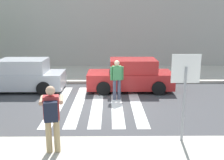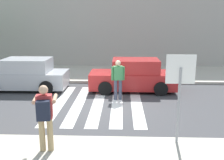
{
  "view_description": "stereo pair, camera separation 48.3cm",
  "coord_description": "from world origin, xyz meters",
  "px_view_note": "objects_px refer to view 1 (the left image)",
  "views": [
    {
      "loc": [
        0.49,
        -10.16,
        3.43
      ],
      "look_at": [
        0.6,
        -0.2,
        1.1
      ],
      "focal_mm": 42.0,
      "sensor_mm": 36.0,
      "label": 1
    },
    {
      "loc": [
        0.97,
        -10.15,
        3.43
      ],
      "look_at": [
        0.6,
        -0.2,
        1.1
      ],
      "focal_mm": 42.0,
      "sensor_mm": 36.0,
      "label": 2
    }
  ],
  "objects_px": {
    "parked_car_red": "(131,76)",
    "pedestrian_crossing": "(117,78)",
    "stop_sign": "(185,79)",
    "photographer_with_backpack": "(52,114)",
    "parked_car_silver": "(22,76)"
  },
  "relations": [
    {
      "from": "parked_car_silver",
      "to": "parked_car_red",
      "type": "xyz_separation_m",
      "value": [
        5.29,
        0.0,
        0.0
      ]
    },
    {
      "from": "stop_sign",
      "to": "photographer_with_backpack",
      "type": "xyz_separation_m",
      "value": [
        -3.42,
        -0.65,
        -0.72
      ]
    },
    {
      "from": "parked_car_silver",
      "to": "pedestrian_crossing",
      "type": "bearing_deg",
      "value": -18.43
    },
    {
      "from": "parked_car_red",
      "to": "stop_sign",
      "type": "bearing_deg",
      "value": -80.53
    },
    {
      "from": "stop_sign",
      "to": "parked_car_red",
      "type": "xyz_separation_m",
      "value": [
        -0.96,
        5.76,
        -1.16
      ]
    },
    {
      "from": "parked_car_red",
      "to": "pedestrian_crossing",
      "type": "bearing_deg",
      "value": -115.24
    },
    {
      "from": "stop_sign",
      "to": "pedestrian_crossing",
      "type": "distance_m",
      "value": 4.65
    },
    {
      "from": "stop_sign",
      "to": "pedestrian_crossing",
      "type": "bearing_deg",
      "value": 111.61
    },
    {
      "from": "pedestrian_crossing",
      "to": "photographer_with_backpack",
      "type": "bearing_deg",
      "value": -109.6
    },
    {
      "from": "stop_sign",
      "to": "photographer_with_backpack",
      "type": "height_order",
      "value": "stop_sign"
    },
    {
      "from": "parked_car_red",
      "to": "parked_car_silver",
      "type": "bearing_deg",
      "value": 180.0
    },
    {
      "from": "photographer_with_backpack",
      "to": "pedestrian_crossing",
      "type": "relative_size",
      "value": 1.0
    },
    {
      "from": "photographer_with_backpack",
      "to": "stop_sign",
      "type": "bearing_deg",
      "value": 10.76
    },
    {
      "from": "parked_car_silver",
      "to": "stop_sign",
      "type": "bearing_deg",
      "value": -42.67
    },
    {
      "from": "photographer_with_backpack",
      "to": "parked_car_red",
      "type": "height_order",
      "value": "photographer_with_backpack"
    }
  ]
}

